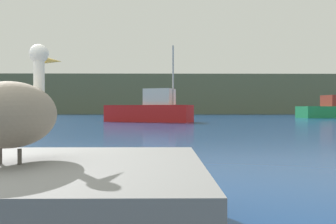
% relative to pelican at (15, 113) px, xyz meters
% --- Properties ---
extents(hillside_backdrop, '(140.00, 10.68, 7.13)m').
position_rel_pelican_xyz_m(hillside_backdrop, '(-0.87, 68.08, 2.60)').
color(hillside_backdrop, '#5B664C').
rests_on(hillside_backdrop, ground).
extents(pier_dock, '(2.80, 2.21, 0.60)m').
position_rel_pelican_xyz_m(pier_dock, '(-0.00, -0.01, -0.67)').
color(pier_dock, slate).
rests_on(pier_dock, ground).
extents(pelican, '(0.64, 1.33, 0.94)m').
position_rel_pelican_xyz_m(pelican, '(0.00, 0.00, 0.00)').
color(pelican, gray).
rests_on(pelican, pier_dock).
extents(fishing_boat_green, '(6.51, 3.80, 3.95)m').
position_rel_pelican_xyz_m(fishing_boat_green, '(18.71, 37.20, -0.08)').
color(fishing_boat_green, '#1E8C4C').
rests_on(fishing_boat_green, ground).
extents(fishing_boat_red, '(6.78, 4.09, 5.60)m').
position_rel_pelican_xyz_m(fishing_boat_red, '(0.10, 25.09, -0.10)').
color(fishing_boat_red, red).
rests_on(fishing_boat_red, ground).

